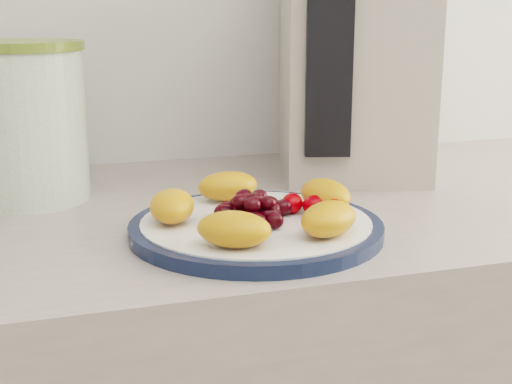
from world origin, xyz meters
name	(u,v)px	position (x,y,z in m)	size (l,w,h in m)	color
plate_rim	(256,228)	(-0.11, 1.06, 0.91)	(0.29, 0.29, 0.01)	#121E3A
plate_face	(256,228)	(-0.11, 1.06, 0.91)	(0.26, 0.26, 0.02)	white
canister	(23,127)	(-0.36, 1.30, 1.00)	(0.16, 0.16, 0.20)	#2C620D
canister_lid	(16,45)	(-0.36, 1.30, 1.10)	(0.17, 0.17, 0.01)	olive
appliance_body	(351,54)	(0.13, 1.35, 1.08)	(0.21, 0.29, 0.36)	#B4A99C
appliance_panel	(329,57)	(0.04, 1.22, 1.09)	(0.06, 0.02, 0.27)	black
fruit_plate	(261,206)	(-0.11, 1.06, 0.93)	(0.25, 0.24, 0.04)	orange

